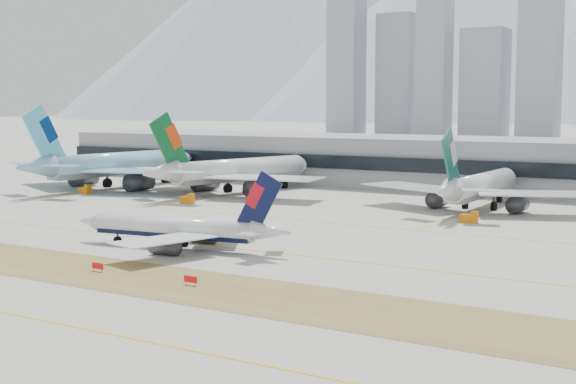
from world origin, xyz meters
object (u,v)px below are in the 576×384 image
Objects in this scene: taxiing_airliner at (181,229)px; widebody_eva at (234,172)px; widebody_korean at (114,166)px; terminal at (465,163)px; widebody_cathay at (479,187)px.

widebody_eva reaches higher than taxiing_airliner.
widebody_korean is 1.11× the size of widebody_eva.
terminal reaches higher than taxiing_airliner.
terminal is (-20.08, 47.40, 2.09)m from widebody_cathay.
widebody_cathay is 51.52m from terminal.
widebody_korean reaches higher than widebody_eva.
taxiing_airliner is 0.74× the size of widebody_cathay.
widebody_korean is at bearing 93.58° from widebody_cathay.
taxiing_airliner is 0.15× the size of terminal.
widebody_korean is at bearing 111.53° from widebody_eva.
taxiing_airliner is 108.07m from widebody_korean.
widebody_korean is 39.93m from widebody_eva.
widebody_eva is (39.33, 6.83, -0.57)m from widebody_korean.
widebody_eva is 69.86m from widebody_cathay.
terminal is at bearing -54.32° from widebody_korean.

